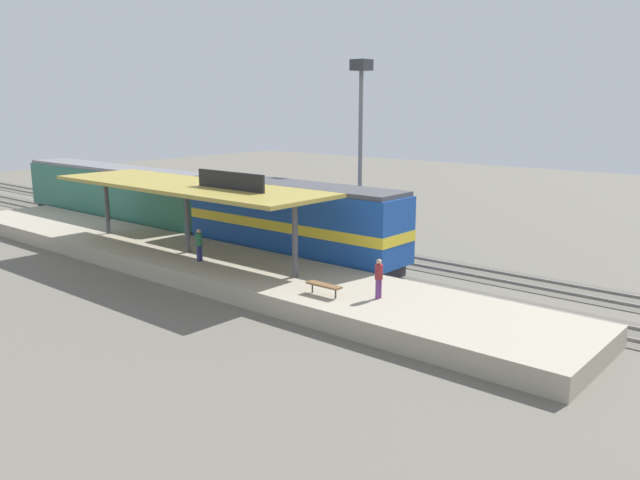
# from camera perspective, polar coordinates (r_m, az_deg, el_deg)

# --- Properties ---
(ground_plane) EXTENTS (120.00, 120.00, 0.00)m
(ground_plane) POSITION_cam_1_polar(r_m,az_deg,el_deg) (40.60, -4.23, -0.69)
(ground_plane) COLOR #666056
(track_near) EXTENTS (3.20, 110.00, 0.16)m
(track_near) POSITION_cam_1_polar(r_m,az_deg,el_deg) (39.24, -6.28, -1.14)
(track_near) COLOR #565249
(track_near) RESTS_ON ground
(track_far) EXTENTS (3.20, 110.00, 0.16)m
(track_far) POSITION_cam_1_polar(r_m,az_deg,el_deg) (42.44, -1.77, -0.06)
(track_far) COLOR #565249
(track_far) RESTS_ON ground
(platform) EXTENTS (6.00, 44.00, 0.90)m
(platform) POSITION_cam_1_polar(r_m,az_deg,el_deg) (36.23, -11.58, -1.75)
(platform) COLOR #A89E89
(platform) RESTS_ON ground
(station_canopy) EXTENTS (5.20, 18.00, 4.70)m
(station_canopy) POSITION_cam_1_polar(r_m,az_deg,el_deg) (35.42, -11.77, 4.66)
(station_canopy) COLOR #47474C
(station_canopy) RESTS_ON platform
(platform_bench) EXTENTS (0.44, 1.70, 0.50)m
(platform_bench) POSITION_cam_1_polar(r_m,az_deg,el_deg) (27.39, 0.34, -4.07)
(platform_bench) COLOR #333338
(platform_bench) RESTS_ON platform
(locomotive) EXTENTS (2.93, 14.43, 4.44)m
(locomotive) POSITION_cam_1_polar(r_m,az_deg,el_deg) (36.26, -2.44, 1.67)
(locomotive) COLOR #28282D
(locomotive) RESTS_ON track_near
(passenger_carriage_single) EXTENTS (2.90, 20.00, 4.24)m
(passenger_carriage_single) POSITION_cam_1_polar(r_m,az_deg,el_deg) (50.13, -17.77, 3.90)
(passenger_carriage_single) COLOR #28282D
(passenger_carriage_single) RESTS_ON track_near
(light_mast) EXTENTS (1.10, 1.10, 11.70)m
(light_mast) POSITION_cam_1_polar(r_m,az_deg,el_deg) (42.38, 3.66, 11.31)
(light_mast) COLOR slate
(light_mast) RESTS_ON ground
(person_waiting) EXTENTS (0.34, 0.34, 1.71)m
(person_waiting) POSITION_cam_1_polar(r_m,az_deg,el_deg) (26.95, 5.26, -3.26)
(person_waiting) COLOR #663375
(person_waiting) RESTS_ON platform
(person_walking) EXTENTS (0.34, 0.34, 1.71)m
(person_walking) POSITION_cam_1_polar(r_m,az_deg,el_deg) (33.74, -10.72, -0.29)
(person_walking) COLOR navy
(person_walking) RESTS_ON platform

